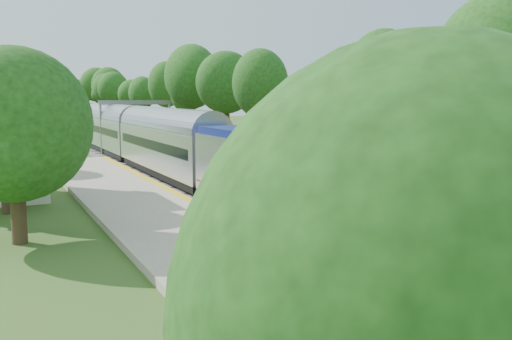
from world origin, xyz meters
name	(u,v)px	position (x,y,z in m)	size (l,w,h in m)	color
trackbed	(123,150)	(2.00, 60.00, 0.07)	(9.50, 170.00, 0.28)	#4C4944
platform	(178,230)	(-5.20, 16.00, 0.19)	(6.40, 68.00, 0.38)	gray
yellow_stripe	(231,221)	(-2.35, 16.00, 0.39)	(0.55, 68.00, 0.01)	gold
embankment	(187,133)	(10.35, 60.00, 1.95)	(10.64, 170.00, 11.70)	brown
signal_gantry	(136,112)	(2.47, 54.99, 4.82)	(8.40, 0.38, 6.20)	slate
trees_behind_platform	(36,140)	(-11.17, 20.67, 4.53)	(7.82, 53.32, 7.21)	#332316
train	(96,129)	(0.00, 66.44, 2.35)	(3.13, 125.41, 4.60)	black
lamppost_far	(239,195)	(-3.33, 12.84, 2.30)	(0.43, 0.43, 4.30)	black
signal_platform	(321,167)	(-2.90, 6.62, 4.26)	(0.37, 0.29, 6.31)	slate
signal_farside	(340,146)	(6.20, 18.83, 3.68)	(0.32, 0.25, 5.82)	slate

